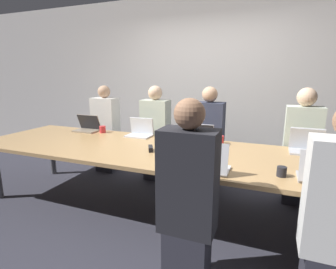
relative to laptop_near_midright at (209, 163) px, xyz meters
name	(u,v)px	position (x,y,z in m)	size (l,w,h in m)	color
ground_plane	(171,213)	(-0.52, 0.49, -0.82)	(24.00, 24.00, 0.00)	#2D2D38
curtain_wall	(209,84)	(-0.52, 2.22, 0.58)	(12.00, 0.06, 2.80)	#BCB7B2
conference_table	(172,154)	(-0.52, 0.49, -0.12)	(4.76, 1.27, 0.75)	tan
laptop_near_midright	(209,163)	(0.00, 0.00, 0.00)	(0.34, 0.27, 0.27)	silver
person_near_midright	(188,200)	(-0.05, -0.43, -0.14)	(0.40, 0.24, 1.41)	#2D2D38
laptop_near_right	(322,174)	(0.85, 0.10, -0.01)	(0.33, 0.25, 0.25)	#B7B7BC
cup_near_right	(282,172)	(0.57, 0.12, -0.04)	(0.08, 0.08, 0.08)	#232328
laptop_far_right	(306,145)	(0.83, 0.95, 0.00)	(0.33, 0.26, 0.26)	#B7B7BC
person_far_right	(301,149)	(0.82, 1.30, -0.14)	(0.40, 0.24, 1.41)	#2D2D38
laptop_far_midleft	(140,131)	(-1.16, 0.98, -0.01)	(0.34, 0.24, 0.24)	silver
person_far_midleft	(156,135)	(-1.11, 1.37, -0.15)	(0.40, 0.24, 1.40)	#2D2D38
laptop_far_center	(198,137)	(-0.34, 0.95, -0.01)	(0.36, 0.22, 0.22)	silver
person_far_center	(208,140)	(-0.31, 1.35, -0.15)	(0.40, 0.24, 1.40)	#2D2D38
cup_far_center	(220,140)	(-0.08, 0.94, -0.03)	(0.08, 0.08, 0.10)	red
laptop_far_left	(88,126)	(-2.02, 0.99, -0.01)	(0.35, 0.24, 0.24)	gray
person_far_left	(106,131)	(-1.99, 1.40, -0.15)	(0.40, 0.24, 1.39)	#2D2D38
cup_far_left	(103,129)	(-1.75, 0.97, -0.03)	(0.09, 0.09, 0.09)	red
stapler	(151,149)	(-0.73, 0.40, -0.05)	(0.11, 0.15, 0.05)	black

